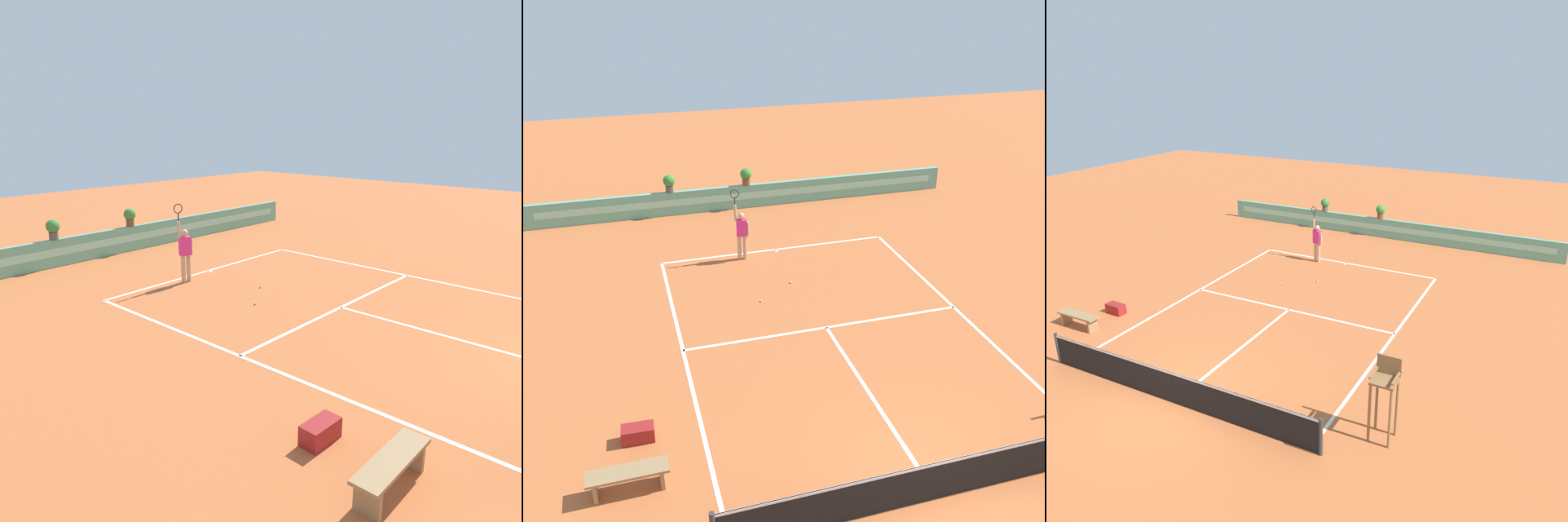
% 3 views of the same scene
% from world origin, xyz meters
% --- Properties ---
extents(ground_plane, '(60.00, 60.00, 0.00)m').
position_xyz_m(ground_plane, '(0.00, 6.00, 0.00)').
color(ground_plane, '#BC6033').
extents(court_lines, '(8.32, 11.94, 0.01)m').
position_xyz_m(court_lines, '(0.00, 6.72, 0.00)').
color(court_lines, white).
rests_on(court_lines, ground).
extents(back_wall_barrier, '(18.00, 0.21, 1.00)m').
position_xyz_m(back_wall_barrier, '(0.00, 16.39, 0.50)').
color(back_wall_barrier, '#60A88E').
rests_on(back_wall_barrier, ground).
extents(bench_courtside, '(1.60, 0.44, 0.51)m').
position_xyz_m(bench_courtside, '(-5.76, 1.88, 0.38)').
color(bench_courtside, '#99754C').
rests_on(bench_courtside, ground).
extents(gear_bag, '(0.72, 0.39, 0.36)m').
position_xyz_m(gear_bag, '(-5.49, 3.27, 0.18)').
color(gear_bag, maroon).
rests_on(gear_bag, ground).
extents(tennis_player, '(0.61, 0.29, 2.58)m').
position_xyz_m(tennis_player, '(-1.32, 11.49, 1.05)').
color(tennis_player, tan).
rests_on(tennis_player, ground).
extents(tennis_ball_near_baseline, '(0.07, 0.07, 0.07)m').
position_xyz_m(tennis_ball_near_baseline, '(-1.44, 8.35, 0.03)').
color(tennis_ball_near_baseline, '#CCE033').
rests_on(tennis_ball_near_baseline, ground).
extents(tennis_ball_mid_court, '(0.07, 0.07, 0.07)m').
position_xyz_m(tennis_ball_mid_court, '(-0.20, 9.26, 0.03)').
color(tennis_ball_mid_court, '#CCE033').
rests_on(tennis_ball_mid_court, ground).
extents(potted_plant_left, '(0.48, 0.48, 0.72)m').
position_xyz_m(potted_plant_left, '(-3.23, 16.39, 1.41)').
color(potted_plant_left, '#514C47').
rests_on(potted_plant_left, back_wall_barrier).
extents(potted_plant_centre, '(0.48, 0.48, 0.72)m').
position_xyz_m(potted_plant_centre, '(-0.03, 16.39, 1.41)').
color(potted_plant_centre, brown).
rests_on(potted_plant_centre, back_wall_barrier).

